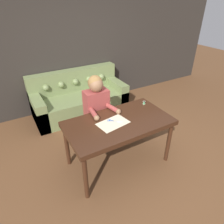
{
  "coord_description": "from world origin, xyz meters",
  "views": [
    {
      "loc": [
        -1.39,
        -2.0,
        2.31
      ],
      "look_at": [
        -0.18,
        0.11,
        0.87
      ],
      "focal_mm": 32.0,
      "sensor_mm": 36.0,
      "label": 1
    }
  ],
  "objects_px": {
    "dining_table": "(119,126)",
    "couch": "(79,99)",
    "person": "(97,112)",
    "scissors": "(112,121)",
    "thread_spool": "(144,103)"
  },
  "relations": [
    {
      "from": "dining_table",
      "to": "person",
      "type": "distance_m",
      "value": 0.55
    },
    {
      "from": "scissors",
      "to": "person",
      "type": "bearing_deg",
      "value": 90.3
    },
    {
      "from": "dining_table",
      "to": "couch",
      "type": "xyz_separation_m",
      "value": [
        0.07,
        1.76,
        -0.37
      ]
    },
    {
      "from": "person",
      "to": "scissors",
      "type": "relative_size",
      "value": 6.65
    },
    {
      "from": "dining_table",
      "to": "person",
      "type": "height_order",
      "value": "person"
    },
    {
      "from": "couch",
      "to": "person",
      "type": "xyz_separation_m",
      "value": [
        -0.15,
        -1.22,
        0.34
      ]
    },
    {
      "from": "couch",
      "to": "scissors",
      "type": "height_order",
      "value": "couch"
    },
    {
      "from": "dining_table",
      "to": "couch",
      "type": "distance_m",
      "value": 1.8
    },
    {
      "from": "scissors",
      "to": "thread_spool",
      "type": "distance_m",
      "value": 0.72
    },
    {
      "from": "dining_table",
      "to": "thread_spool",
      "type": "bearing_deg",
      "value": 20.54
    },
    {
      "from": "couch",
      "to": "person",
      "type": "relative_size",
      "value": 1.55
    },
    {
      "from": "dining_table",
      "to": "scissors",
      "type": "bearing_deg",
      "value": 145.77
    },
    {
      "from": "person",
      "to": "scissors",
      "type": "bearing_deg",
      "value": -89.7
    },
    {
      "from": "couch",
      "to": "dining_table",
      "type": "bearing_deg",
      "value": -92.43
    },
    {
      "from": "couch",
      "to": "scissors",
      "type": "distance_m",
      "value": 1.78
    }
  ]
}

